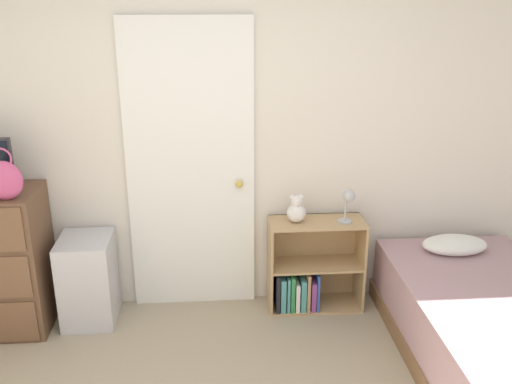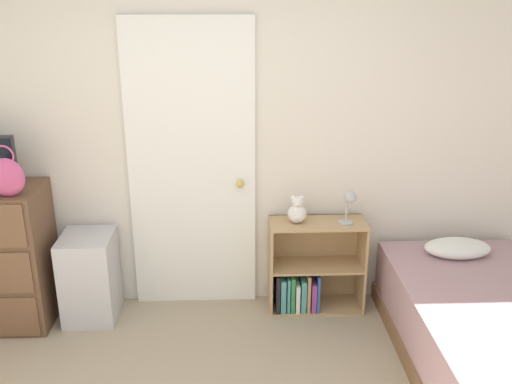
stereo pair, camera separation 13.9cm
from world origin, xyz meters
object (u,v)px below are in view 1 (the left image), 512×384
object	(u,v)px
bed	(493,333)
desk_lamp	(348,200)
storage_bin	(88,280)
handbag	(4,180)
bookshelf	(308,274)
teddy_bear	(296,210)

from	to	relation	value
bed	desk_lamp	bearing A→B (deg)	135.20
storage_bin	desk_lamp	size ratio (longest dim) A/B	2.52
desk_lamp	bed	world-z (taller)	desk_lamp
handbag	storage_bin	size ratio (longest dim) A/B	0.54
bookshelf	desk_lamp	bearing A→B (deg)	-9.31
storage_bin	bed	xyz separation A→B (m)	(2.61, -0.75, -0.08)
bookshelf	bed	world-z (taller)	bookshelf
teddy_bear	bed	bearing A→B (deg)	-35.48
desk_lamp	bed	xyz separation A→B (m)	(0.77, -0.77, -0.62)
storage_bin	teddy_bear	xyz separation A→B (m)	(1.48, 0.06, 0.46)
handbag	storage_bin	distance (m)	0.93
desk_lamp	teddy_bear	bearing A→B (deg)	173.67
storage_bin	bed	distance (m)	2.72
bookshelf	teddy_bear	size ratio (longest dim) A/B	3.35
handbag	bookshelf	xyz separation A→B (m)	(1.97, 0.26, -0.87)
handbag	desk_lamp	bearing A→B (deg)	5.51
storage_bin	bed	bearing A→B (deg)	-15.98
handbag	storage_bin	bearing A→B (deg)	26.48
bed	bookshelf	bearing A→B (deg)	141.97
handbag	desk_lamp	world-z (taller)	handbag
bookshelf	bed	size ratio (longest dim) A/B	0.36
teddy_bear	desk_lamp	bearing A→B (deg)	-6.33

